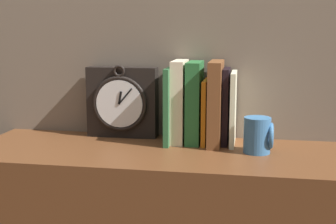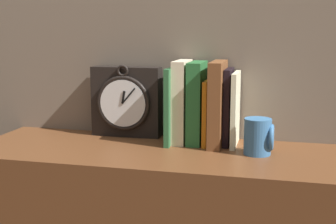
# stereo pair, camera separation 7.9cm
# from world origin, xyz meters

# --- Properties ---
(clock) EXTENTS (0.21, 0.07, 0.22)m
(clock) POSITION_xyz_m (-0.16, 0.14, 0.82)
(clock) COLOR black
(clock) RESTS_ON bookshelf
(book_slot0_green) EXTENTS (0.01, 0.15, 0.21)m
(book_slot0_green) POSITION_xyz_m (-0.01, 0.09, 0.82)
(book_slot0_green) COLOR #2B6238
(book_slot0_green) RESTS_ON bookshelf
(book_slot1_cream) EXTENTS (0.04, 0.12, 0.23)m
(book_slot1_cream) POSITION_xyz_m (0.01, 0.11, 0.83)
(book_slot1_cream) COLOR beige
(book_slot1_cream) RESTS_ON bookshelf
(book_slot2_green) EXTENTS (0.04, 0.12, 0.23)m
(book_slot2_green) POSITION_xyz_m (0.06, 0.11, 0.83)
(book_slot2_green) COLOR #286833
(book_slot2_green) RESTS_ON bookshelf
(book_slot3_orange) EXTENTS (0.01, 0.13, 0.18)m
(book_slot3_orange) POSITION_xyz_m (0.09, 0.10, 0.81)
(book_slot3_orange) COLOR orange
(book_slot3_orange) RESTS_ON bookshelf
(book_slot4_brown) EXTENTS (0.03, 0.15, 0.23)m
(book_slot4_brown) POSITION_xyz_m (0.12, 0.09, 0.83)
(book_slot4_brown) COLOR brown
(book_slot4_brown) RESTS_ON bookshelf
(book_slot5_black) EXTENTS (0.02, 0.11, 0.21)m
(book_slot5_black) POSITION_xyz_m (0.14, 0.11, 0.82)
(book_slot5_black) COLOR black
(book_slot5_black) RESTS_ON bookshelf
(book_slot6_cream) EXTENTS (0.01, 0.13, 0.20)m
(book_slot6_cream) POSITION_xyz_m (0.16, 0.10, 0.82)
(book_slot6_cream) COLOR beige
(book_slot6_cream) RESTS_ON bookshelf
(mug) EXTENTS (0.08, 0.07, 0.09)m
(mug) POSITION_xyz_m (0.23, 0.02, 0.76)
(mug) COLOR teal
(mug) RESTS_ON bookshelf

